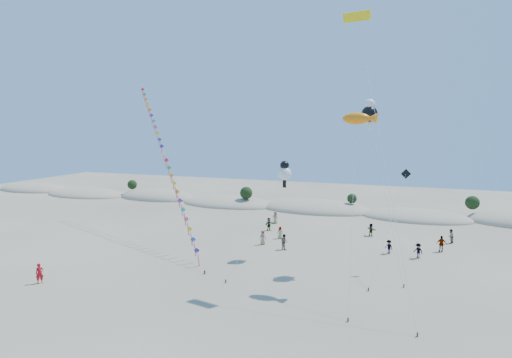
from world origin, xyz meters
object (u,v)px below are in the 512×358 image
object	(u,v)px
parafoil_kite	(358,21)
flyer_foreground	(40,273)
kite_train	(163,151)
fish_kite	(360,119)

from	to	relation	value
parafoil_kite	flyer_foreground	world-z (taller)	parafoil_kite
kite_train	parafoil_kite	distance (m)	28.91
kite_train	fish_kite	world-z (taller)	kite_train
fish_kite	parafoil_kite	xyz separation A→B (m)	(-0.58, 1.06, 8.55)
parafoil_kite	kite_train	bearing A→B (deg)	163.27
kite_train	fish_kite	xyz separation A→B (m)	(25.60, -8.58, 3.83)
parafoil_kite	flyer_foreground	bearing A→B (deg)	-155.75
fish_kite	parafoil_kite	world-z (taller)	parafoil_kite
flyer_foreground	parafoil_kite	bearing A→B (deg)	-29.53
fish_kite	flyer_foreground	bearing A→B (deg)	-158.17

